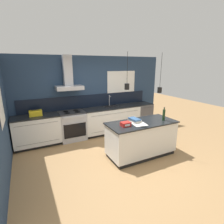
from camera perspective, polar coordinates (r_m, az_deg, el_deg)
The scene contains 13 objects.
ground_plane at distance 4.65m, azimuth 1.58°, elevation -14.73°, with size 16.00×16.00×0.00m, color #A87F51.
wall_back at distance 5.93m, azimuth -7.91°, elevation 5.72°, with size 5.60×2.29×2.60m.
wall_left at distance 4.38m, azimuth -32.59°, elevation -0.61°, with size 0.08×3.80×2.60m.
counter_run_left at distance 5.55m, azimuth -23.23°, elevation -5.63°, with size 1.30×0.64×0.91m.
counter_run_sink at distance 6.14m, azimuth -0.12°, elevation -2.38°, with size 2.02×0.64×1.30m.
oven_range at distance 5.68m, azimuth -12.79°, elevation -4.33°, with size 0.78×0.66×0.91m.
dishwasher at distance 6.80m, azimuth 9.72°, elevation -0.91°, with size 0.59×0.65×0.91m.
kitchen_island at distance 4.66m, azimuth 9.48°, elevation -8.53°, with size 1.80×0.81×0.91m.
bottle_on_island at distance 4.72m, azimuth 16.56°, elevation -0.88°, with size 0.07×0.07×0.36m.
book_stack at distance 4.47m, azimuth 7.37°, elevation -2.63°, with size 0.26×0.35×0.10m.
red_supply_box at distance 4.15m, azimuth 4.47°, elevation -3.96°, with size 0.22×0.17×0.10m.
paper_pile at distance 4.31m, azimuth 9.04°, elevation -3.99°, with size 0.36×0.33×0.01m.
yellow_toolbox at distance 5.39m, azimuth -23.68°, elevation -0.34°, with size 0.34×0.18×0.19m.
Camera 1 is at (-1.93, -3.53, 2.32)m, focal length 28.00 mm.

